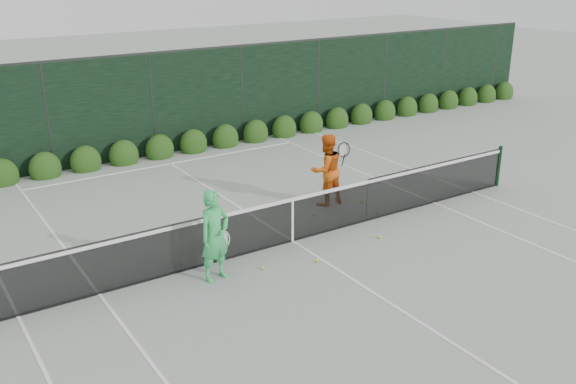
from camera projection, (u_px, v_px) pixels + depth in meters
ground at (292, 241)px, 13.48m from camera, size 80.00×80.00×0.00m
tennis_net at (291, 218)px, 13.29m from camera, size 12.90×0.10×1.07m
player_woman at (215, 236)px, 11.64m from camera, size 0.71×0.55×1.74m
player_man at (326, 170)px, 15.22m from camera, size 0.92×0.66×1.74m
court_lines at (292, 241)px, 13.48m from camera, size 11.03×23.83×0.01m
windscreen_fence at (381, 216)px, 10.83m from camera, size 32.00×21.07×3.06m
hedge_row at (160, 150)px, 19.02m from camera, size 31.66×0.65×0.94m
tennis_balls at (338, 230)px, 13.94m from camera, size 3.89×2.09×0.07m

